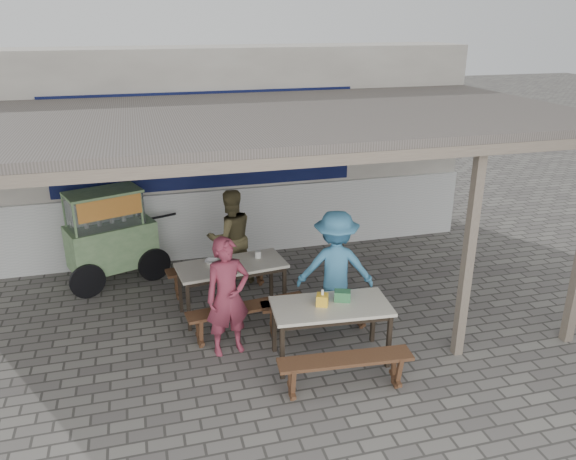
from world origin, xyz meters
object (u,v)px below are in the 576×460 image
at_px(table_left, 231,269).
at_px(condiment_jar, 258,255).
at_px(tissue_box, 322,300).
at_px(donation_box, 342,296).
at_px(bench_left_wall, 219,271).
at_px(condiment_bowl, 212,261).
at_px(patron_wall_side, 231,237).
at_px(table_right, 331,311).
at_px(bench_right_wall, 318,309).
at_px(patron_right_table, 335,268).
at_px(bench_left_street, 248,313).
at_px(bench_right_street, 345,366).
at_px(vendor_cart, 110,233).
at_px(patron_street_side, 228,297).

xyz_separation_m(table_left, condiment_jar, (0.41, 0.12, 0.13)).
bearing_deg(tissue_box, table_left, 120.29).
bearing_deg(donation_box, table_left, 128.43).
height_order(table_left, bench_left_wall, table_left).
bearing_deg(condiment_bowl, tissue_box, -54.70).
height_order(patron_wall_side, tissue_box, patron_wall_side).
distance_m(table_right, tissue_box, 0.18).
bearing_deg(tissue_box, patron_wall_side, 105.91).
xyz_separation_m(bench_right_wall, patron_right_table, (0.31, 0.21, 0.46)).
height_order(bench_left_street, patron_right_table, patron_right_table).
bearing_deg(bench_left_wall, table_right, -71.22).
distance_m(patron_right_table, tissue_box, 0.97).
bearing_deg(bench_left_wall, patron_right_table, -49.54).
relative_size(patron_wall_side, donation_box, 7.89).
bearing_deg(condiment_jar, bench_left_wall, 130.13).
relative_size(patron_right_table, tissue_box, 11.67).
bearing_deg(bench_left_street, bench_right_wall, -13.98).
bearing_deg(bench_right_street, table_right, 90.00).
bearing_deg(table_right, vendor_cart, 135.88).
xyz_separation_m(bench_left_wall, patron_right_table, (1.40, -1.30, 0.46)).
height_order(bench_left_street, bench_right_street, same).
bearing_deg(patron_right_table, table_left, -8.90).
bearing_deg(patron_wall_side, bench_left_wall, 39.76).
xyz_separation_m(bench_right_wall, condiment_jar, (-0.60, 0.93, 0.46)).
relative_size(bench_left_wall, patron_right_table, 1.00).
distance_m(bench_right_street, condiment_jar, 2.36).
height_order(bench_right_wall, condiment_bowl, condiment_bowl).
bearing_deg(table_right, bench_right_street, -90.00).
height_order(table_right, patron_wall_side, patron_wall_side).
bearing_deg(condiment_jar, bench_left_street, -111.83).
height_order(bench_left_wall, patron_street_side, patron_street_side).
bearing_deg(donation_box, bench_left_wall, 119.67).
relative_size(vendor_cart, condiment_jar, 17.72).
distance_m(table_right, patron_wall_side, 2.57).
bearing_deg(patron_street_side, patron_right_table, 4.17).
relative_size(bench_left_street, condiment_bowl, 8.79).
xyz_separation_m(vendor_cart, tissue_box, (2.50, -2.96, 0.00)).
bearing_deg(bench_left_wall, vendor_cart, 146.03).
height_order(bench_left_street, vendor_cart, vendor_cart).
height_order(table_left, bench_left_street, table_left).
bearing_deg(patron_right_table, bench_right_street, 90.45).
distance_m(patron_right_table, donation_box, 0.83).
distance_m(bench_right_street, donation_box, 0.90).
distance_m(table_right, condiment_bowl, 2.00).
distance_m(vendor_cart, patron_right_table, 3.64).
bearing_deg(bench_left_wall, condiment_bowl, -113.61).
distance_m(table_left, bench_left_street, 0.77).
height_order(bench_right_wall, patron_street_side, patron_street_side).
relative_size(bench_left_wall, vendor_cart, 0.91).
distance_m(table_left, vendor_cart, 2.24).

